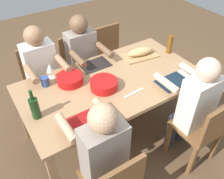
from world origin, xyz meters
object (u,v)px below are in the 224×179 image
Objects in this scene: diner_near_left at (101,151)px; wine_bottle at (35,108)px; cup_far_left at (45,81)px; wine_glass at (50,68)px; chair_far_left at (40,77)px; dining_table at (112,87)px; chair_far_right at (111,53)px; serving_bowl_greens at (70,79)px; beer_bottle at (170,44)px; serving_bowl_salad at (104,84)px; diner_near_right at (194,102)px; chair_near_right at (204,129)px; cutting_board at (140,56)px; diner_far_left at (42,70)px; bread_loaf at (141,52)px; diner_far_center at (83,56)px; napkin_stack at (188,73)px; chair_far_center at (78,64)px.

wine_bottle is (-0.30, 0.57, 0.15)m from diner_near_left.
diner_near_left is 12.17× the size of cup_far_left.
wine_glass is (0.32, 0.47, 0.01)m from wine_bottle.
wine_bottle is 2.94× the size of cup_far_left.
cup_far_left is at bearing -98.87° from chair_far_left.
chair_far_right is (0.51, 0.83, -0.18)m from dining_table.
beer_bottle is (1.24, -0.10, 0.06)m from serving_bowl_greens.
serving_bowl_salad is at bearing -66.21° from chair_far_left.
diner_near_right is at bearing -45.91° from wine_glass.
serving_bowl_greens is at bearing 175.22° from beer_bottle.
diner_near_left is at bearing 169.85° from chair_near_right.
chair_near_right is 1.08m from cutting_board.
diner_near_right is (1.03, -1.29, 0.00)m from diner_far_left.
chair_far_left is 0.71× the size of diner_near_left.
bread_loaf is at bearing 39.56° from diner_near_left.
bread_loaf is (0.90, 0.01, 0.02)m from serving_bowl_greens.
diner_far_left is at bearing 124.81° from chair_near_right.
wine_bottle is (-0.81, -0.72, 0.15)m from diner_far_center.
diner_near_right reaches higher than serving_bowl_salad.
chair_far_left is at bearing 113.79° from serving_bowl_salad.
diner_far_center is 1.41× the size of chair_far_left.
beer_bottle is (0.34, -0.11, 0.04)m from bread_loaf.
cutting_board is 4.06× the size of cup_far_left.
wine_bottle is at bearing -167.81° from bread_loaf.
serving_bowl_greens is 0.24m from wine_glass.
diner_near_left is 1.05m from wine_glass.
bread_loaf is at bearing -30.27° from chair_far_left.
diner_near_right reaches higher than chair_far_right.
napkin_stack is at bearing -68.58° from cutting_board.
beer_bottle is (1.69, 0.18, 0.00)m from wine_bottle.
chair_far_right is at bearing 23.26° from wine_glass.
chair_far_left is at bearing 124.81° from diner_near_right.
diner_far_center reaches higher than chair_far_right.
serving_bowl_greens is 1.19× the size of beer_bottle.
chair_near_right is (0.51, -1.66, 0.00)m from chair_far_center.
wine_bottle is 0.56m from wine_glass.
cutting_board is (1.05, -0.61, 0.27)m from chair_far_left.
chair_far_left is at bearing 121.73° from chair_near_right.
diner_far_left is 1.00× the size of diner_near_left.
diner_far_left is at bearing 180.00° from diner_far_center.
cup_far_left is at bearing -136.62° from wine_glass.
napkin_stack is at bearing -17.71° from serving_bowl_salad.
cup_far_left is 0.70× the size of napkin_stack.
serving_bowl_salad is at bearing -46.84° from serving_bowl_greens.
diner_far_center is 0.59m from chair_far_right.
napkin_stack is (0.24, 0.32, 0.05)m from diner_near_right.
chair_far_left is 3.14× the size of serving_bowl_salad.
wine_glass reaches higher than chair_far_right.
wine_bottle is (-1.33, 0.57, 0.15)m from diner_near_right.
cutting_board is at bearing 39.56° from diner_near_left.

